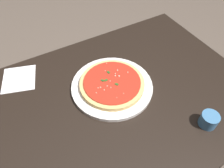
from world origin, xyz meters
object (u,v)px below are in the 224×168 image
at_px(serving_plate, 112,86).
at_px(napkin_folded_right, 19,79).
at_px(cup_small_sauce, 209,120).
at_px(pizza, 112,83).

xyz_separation_m(serving_plate, napkin_folded_right, (0.29, -0.21, -0.01)).
distance_m(cup_small_sauce, napkin_folded_right, 0.70).
bearing_deg(pizza, cup_small_sauce, 123.89).
xyz_separation_m(serving_plate, pizza, (0.00, -0.00, 0.02)).
xyz_separation_m(serving_plate, cup_small_sauce, (-0.19, 0.29, 0.02)).
relative_size(serving_plate, pizza, 1.27).
bearing_deg(pizza, napkin_folded_right, -36.34).
relative_size(serving_plate, napkin_folded_right, 2.27).
bearing_deg(cup_small_sauce, napkin_folded_right, -46.00).
distance_m(pizza, cup_small_sauce, 0.35).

